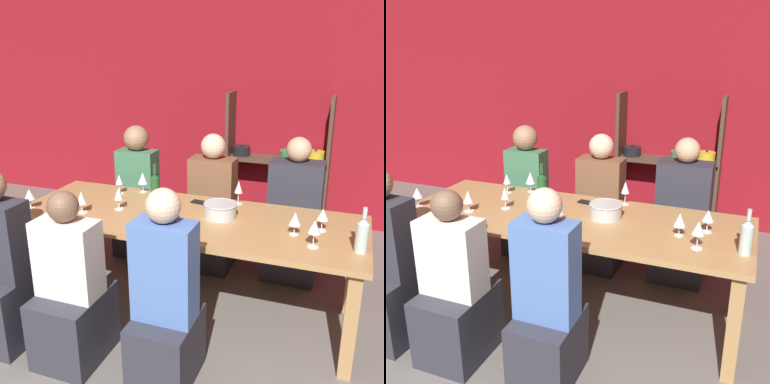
# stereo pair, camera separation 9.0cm
# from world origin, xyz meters

# --- Properties ---
(wall_back_red) EXTENTS (8.80, 0.06, 2.70)m
(wall_back_red) POSITION_xyz_m (0.00, 3.83, 1.35)
(wall_back_red) COLOR maroon
(wall_back_red) RESTS_ON ground_plane
(shelf_unit) EXTENTS (1.10, 0.30, 1.44)m
(shelf_unit) POSITION_xyz_m (0.47, 3.63, 0.51)
(shelf_unit) COLOR #4C3828
(shelf_unit) RESTS_ON ground_plane
(dining_table) EXTENTS (2.50, 0.91, 0.76)m
(dining_table) POSITION_xyz_m (0.14, 1.71, 0.68)
(dining_table) COLOR #AD7F4C
(dining_table) RESTS_ON ground_plane
(mixing_bowl) EXTENTS (0.24, 0.24, 0.11)m
(mixing_bowl) POSITION_xyz_m (0.37, 1.77, 0.82)
(mixing_bowl) COLOR #B7BABC
(mixing_bowl) RESTS_ON dining_table
(wine_bottle_green) EXTENTS (0.07, 0.07, 0.28)m
(wine_bottle_green) POSITION_xyz_m (1.32, 1.52, 0.87)
(wine_bottle_green) COLOR #B2C6C1
(wine_bottle_green) RESTS_ON dining_table
(wine_bottle_dark) EXTENTS (0.07, 0.07, 0.30)m
(wine_bottle_dark) POSITION_xyz_m (-0.21, 1.94, 0.88)
(wine_bottle_dark) COLOR #1E4C23
(wine_bottle_dark) RESTS_ON dining_table
(wine_glass_white_a) EXTENTS (0.08, 0.08, 0.16)m
(wine_glass_white_a) POSITION_xyz_m (-0.61, 1.51, 0.87)
(wine_glass_white_a) COLOR white
(wine_glass_white_a) RESTS_ON dining_table
(wine_glass_white_b) EXTENTS (0.08, 0.08, 0.16)m
(wine_glass_white_b) POSITION_xyz_m (0.92, 1.64, 0.87)
(wine_glass_white_b) COLOR white
(wine_glass_white_b) RESTS_ON dining_table
(wine_glass_red_a) EXTENTS (0.07, 0.07, 0.17)m
(wine_glass_red_a) POSITION_xyz_m (-0.38, 1.66, 0.88)
(wine_glass_red_a) COLOR white
(wine_glass_red_a) RESTS_ON dining_table
(wine_glass_red_b) EXTENTS (0.08, 0.08, 0.18)m
(wine_glass_red_b) POSITION_xyz_m (1.05, 1.49, 0.89)
(wine_glass_red_b) COLOR white
(wine_glass_red_b) RESTS_ON dining_table
(wine_glass_empty_a) EXTENTS (0.08, 0.08, 0.18)m
(wine_glass_empty_a) POSITION_xyz_m (0.12, 1.51, 0.89)
(wine_glass_empty_a) COLOR white
(wine_glass_empty_a) RESTS_ON dining_table
(wine_glass_white_c) EXTENTS (0.08, 0.08, 0.17)m
(wine_glass_white_c) POSITION_xyz_m (-0.39, 2.09, 0.88)
(wine_glass_white_c) COLOR white
(wine_glass_white_c) RESTS_ON dining_table
(wine_glass_red_c) EXTENTS (0.07, 0.07, 0.18)m
(wine_glass_red_c) POSITION_xyz_m (0.43, 2.09, 0.89)
(wine_glass_red_c) COLOR white
(wine_glass_red_c) RESTS_ON dining_table
(wine_glass_red_d) EXTENTS (0.08, 0.08, 0.16)m
(wine_glass_red_d) POSITION_xyz_m (1.08, 1.77, 0.87)
(wine_glass_red_d) COLOR white
(wine_glass_red_d) RESTS_ON dining_table
(wine_glass_white_d) EXTENTS (0.08, 0.08, 0.15)m
(wine_glass_white_d) POSITION_xyz_m (-1.02, 1.45, 0.87)
(wine_glass_white_d) COLOR white
(wine_glass_white_d) RESTS_ON dining_table
(wine_glass_empty_b) EXTENTS (0.07, 0.07, 0.16)m
(wine_glass_empty_b) POSITION_xyz_m (-0.56, 1.99, 0.88)
(wine_glass_empty_b) COLOR white
(wine_glass_empty_b) RESTS_ON dining_table
(cell_phone) EXTENTS (0.16, 0.09, 0.01)m
(cell_phone) POSITION_xyz_m (0.15, 2.00, 0.77)
(cell_phone) COLOR black
(cell_phone) RESTS_ON dining_table
(person_near_a) EXTENTS (0.36, 0.45, 1.22)m
(person_near_a) POSITION_xyz_m (0.29, 0.96, 0.45)
(person_near_a) COLOR #2D2D38
(person_near_a) RESTS_ON ground_plane
(person_far_a) EXTENTS (0.36, 0.46, 1.24)m
(person_far_a) POSITION_xyz_m (-0.65, 2.50, 0.47)
(person_far_a) COLOR #2D2D38
(person_far_a) RESTS_ON ground_plane
(person_near_b) EXTENTS (0.39, 0.49, 1.14)m
(person_near_b) POSITION_xyz_m (-0.34, 0.94, 0.41)
(person_near_b) COLOR #2D2D38
(person_near_b) RESTS_ON ground_plane
(person_far_b) EXTENTS (0.44, 0.55, 1.22)m
(person_far_b) POSITION_xyz_m (0.80, 2.56, 0.44)
(person_far_b) COLOR #2D2D38
(person_far_b) RESTS_ON ground_plane
(person_near_c) EXTENTS (0.39, 0.49, 1.21)m
(person_near_c) POSITION_xyz_m (-0.88, 0.95, 0.44)
(person_near_c) COLOR #2D2D38
(person_near_c) RESTS_ON ground_plane
(person_far_c) EXTENTS (0.39, 0.49, 1.22)m
(person_far_c) POSITION_xyz_m (0.09, 2.48, 0.45)
(person_far_c) COLOR #2D2D38
(person_far_c) RESTS_ON ground_plane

